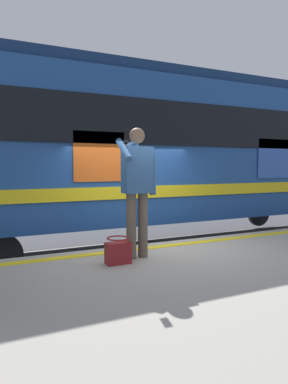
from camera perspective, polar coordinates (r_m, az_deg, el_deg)
ground_plane at (r=6.13m, az=1.51°, el=-16.22°), size 25.11×25.11×0.00m
platform at (r=4.46m, az=13.43°, el=-18.64°), size 14.63×3.87×0.85m
safety_line at (r=5.63m, az=2.92°, el=-9.03°), size 14.34×0.16×0.01m
track_rail_near at (r=7.55m, az=-4.27°, el=-11.61°), size 19.02×0.08×0.16m
track_rail_far at (r=8.86m, az=-7.64°, el=-9.21°), size 19.02×0.08×0.16m
train_carriage at (r=8.61m, az=4.28°, el=7.22°), size 12.42×2.76×4.09m
passenger at (r=4.82m, az=-1.18°, el=1.77°), size 0.57×0.55×1.84m
handbag at (r=4.66m, az=-4.36°, el=-9.87°), size 0.33×0.30×0.36m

